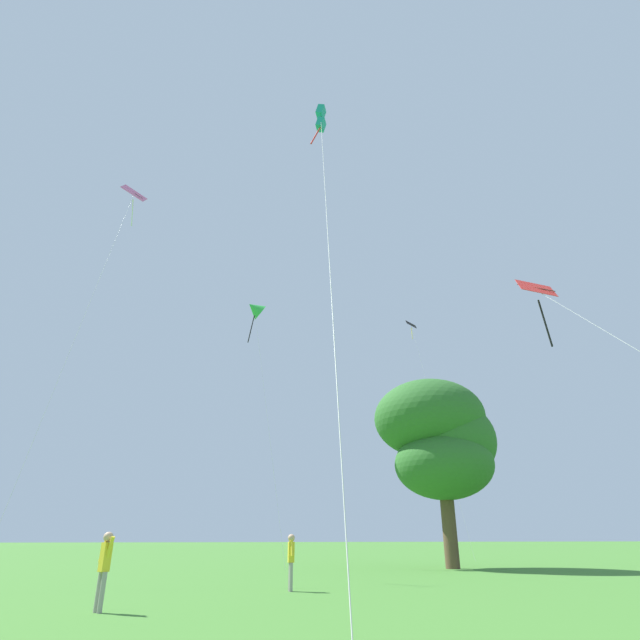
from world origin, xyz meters
name	(u,v)px	position (x,y,z in m)	size (l,w,h in m)	color
kite_red_high	(544,300)	(13.79, 12.97, 9.89)	(1.65, 11.19, 11.10)	red
kite_teal_box	(321,122)	(4.60, 10.15, 14.06)	(1.99, 9.59, 14.88)	teal
kite_green_small	(255,309)	(4.50, 34.10, 17.94)	(3.08, 5.83, 18.82)	green
kite_pink_low	(131,205)	(-4.44, 27.76, 21.83)	(1.60, 10.58, 23.79)	pink
kite_black_large	(415,338)	(20.99, 42.20, 19.83)	(1.88, 6.25, 22.00)	black
person_foreground_watcher	(105,563)	(-0.38, 12.54, 1.08)	(0.41, 0.52, 1.80)	gray
person_with_spool	(291,556)	(4.97, 16.80, 1.07)	(0.24, 0.57, 1.77)	gray
tree_right_cluster	(439,438)	(16.12, 28.20, 7.47)	(7.50, 7.20, 11.21)	brown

